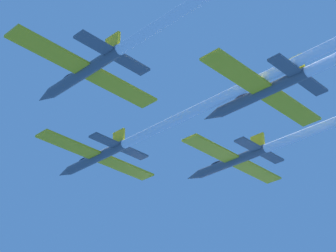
% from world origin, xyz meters
% --- Properties ---
extents(jet_lead, '(15.86, 52.11, 2.63)m').
position_xyz_m(jet_lead, '(-0.72, -15.41, 0.04)').
color(jet_lead, '#4C5660').
extents(jet_left_wing, '(15.86, 42.87, 2.63)m').
position_xyz_m(jet_left_wing, '(-12.03, -23.17, 0.63)').
color(jet_left_wing, '#4C5660').
extents(jet_right_wing, '(15.86, 46.08, 2.63)m').
position_xyz_m(jet_right_wing, '(11.04, -23.22, 0.12)').
color(jet_right_wing, '#4C5660').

